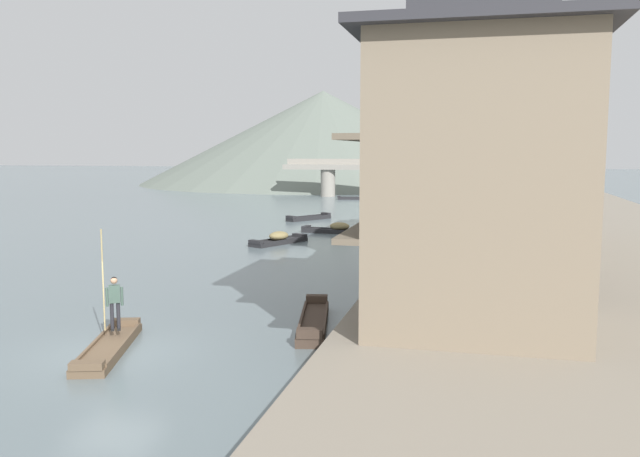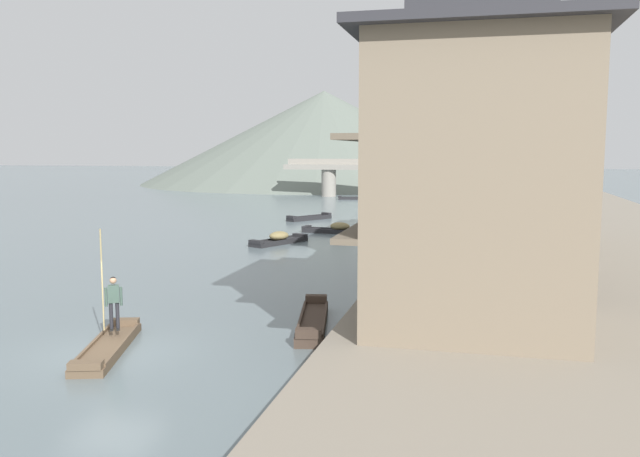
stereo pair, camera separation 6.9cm
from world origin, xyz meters
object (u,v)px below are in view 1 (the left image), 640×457
boat_moored_second (405,216)px  boat_moored_third (357,198)px  boat_moored_nearest (279,239)px  boat_midriver_upstream (340,230)px  house_waterfront_nearest (477,171)px  house_waterfront_second (464,201)px  stone_bridge (395,172)px  boat_moored_far (309,218)px  mooring_post_dock_mid (408,238)px  mooring_post_dock_near (376,276)px  boatman_person (114,297)px  mooring_post_dock_far (420,225)px  house_waterfront_tall (468,163)px  house_waterfront_narrow (469,161)px  boat_midriver_drifting (314,322)px  boat_foreground_poled (109,347)px

boat_moored_second → boat_moored_third: size_ratio=0.86×
boat_moored_nearest → boat_midriver_upstream: bearing=65.9°
boat_moored_third → house_waterfront_nearest: size_ratio=0.53×
house_waterfront_second → stone_bridge: bearing=99.8°
boat_moored_far → mooring_post_dock_mid: size_ratio=4.31×
boat_moored_second → boat_moored_far: bearing=-151.8°
mooring_post_dock_near → mooring_post_dock_mid: mooring_post_dock_near is taller
boatman_person → mooring_post_dock_far: boatman_person is taller
house_waterfront_nearest → house_waterfront_tall: same height
boat_moored_second → boat_midriver_upstream: boat_midriver_upstream is taller
boat_moored_third → mooring_post_dock_mid: bearing=-76.3°
boat_midriver_upstream → house_waterfront_tall: bearing=-56.5°
boat_moored_far → house_waterfront_tall: 25.43m
stone_bridge → mooring_post_dock_mid: bearing=-82.0°
boat_moored_third → boat_moored_nearest: bearing=-87.1°
house_waterfront_tall → mooring_post_dock_far: (-2.92, 9.10, -3.92)m
boat_moored_second → house_waterfront_narrow: (5.53, -18.14, 5.00)m
boat_midriver_upstream → house_waterfront_second: size_ratio=0.87×
house_waterfront_second → house_waterfront_tall: bearing=89.6°
boat_moored_second → boat_midriver_upstream: 12.43m
mooring_post_dock_far → boat_midriver_drifting: bearing=-94.9°
boatman_person → mooring_post_dock_near: (6.96, 5.45, -0.09)m
boat_midriver_upstream → house_waterfront_nearest: 27.29m
boat_moored_far → stone_bridge: (3.61, 27.39, 2.90)m
boatman_person → boat_moored_nearest: boatman_person is taller
boat_foreground_poled → boat_moored_second: boat_foreground_poled is taller
house_waterfront_second → mooring_post_dock_mid: house_waterfront_second is taller
mooring_post_dock_far → stone_bridge: bearing=99.4°
boat_moored_third → boatman_person: bearing=-86.7°
boat_moored_second → boat_midriver_upstream: bearing=-104.7°
boat_moored_nearest → house_waterfront_nearest: house_waterfront_nearest is taller
house_waterfront_nearest → boat_moored_far: bearing=112.0°
boat_midriver_upstream → boat_midriver_drifting: bearing=-80.1°
mooring_post_dock_mid → boat_midriver_upstream: bearing=117.7°
house_waterfront_nearest → house_waterfront_narrow: bearing=91.5°
boat_moored_second → house_waterfront_tall: 26.35m
boat_foreground_poled → boat_moored_nearest: bearing=94.5°
house_waterfront_nearest → stone_bridge: (-9.86, 60.65, -2.08)m
boat_foreground_poled → stone_bridge: (0.18, 63.06, 2.92)m
boat_moored_third → boat_moored_far: 23.00m
boat_midriver_drifting → mooring_post_dock_far: size_ratio=6.33×
boat_moored_nearest → mooring_post_dock_far: mooring_post_dock_far is taller
house_waterfront_nearest → mooring_post_dock_far: 21.73m
house_waterfront_nearest → house_waterfront_second: (-0.46, 6.00, -1.29)m
boat_midriver_upstream → house_waterfront_tall: 16.60m
boat_moored_second → boat_moored_third: bearing=111.8°
boat_moored_nearest → house_waterfront_narrow: size_ratio=0.49×
boat_moored_far → mooring_post_dock_far: mooring_post_dock_far is taller
house_waterfront_tall → house_waterfront_narrow: 7.12m
house_waterfront_narrow → mooring_post_dock_mid: house_waterfront_narrow is taller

